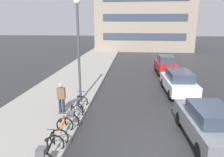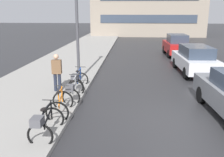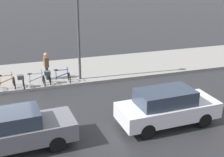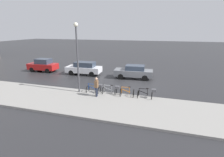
{
  "view_description": "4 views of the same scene",
  "coord_description": "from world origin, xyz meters",
  "px_view_note": "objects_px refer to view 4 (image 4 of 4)",
  "views": [
    {
      "loc": [
        -1.12,
        -7.91,
        4.77
      ],
      "look_at": [
        -2.37,
        4.58,
        1.51
      ],
      "focal_mm": 35.0,
      "sensor_mm": 36.0,
      "label": 1
    },
    {
      "loc": [
        -1.62,
        -7.63,
        3.47
      ],
      "look_at": [
        -2.41,
        2.09,
        0.84
      ],
      "focal_mm": 40.0,
      "sensor_mm": 36.0,
      "label": 2
    },
    {
      "loc": [
        12.72,
        0.9,
        6.67
      ],
      "look_at": [
        -1.7,
        5.47,
        0.95
      ],
      "focal_mm": 50.0,
      "sensor_mm": 36.0,
      "label": 3
    },
    {
      "loc": [
        -17.4,
        -2.63,
        5.52
      ],
      "look_at": [
        -2.05,
        1.95,
        0.96
      ],
      "focal_mm": 28.0,
      "sensor_mm": 36.0,
      "label": 4
    }
  ],
  "objects_px": {
    "car_red": "(43,65)",
    "pedestrian": "(96,86)",
    "bicycle_third": "(111,90)",
    "bicycle_farthest": "(95,89)",
    "car_white": "(84,68)",
    "bicycle_nearest": "(147,94)",
    "bicycle_second": "(127,93)",
    "car_grey": "(134,72)",
    "streetlamp": "(77,51)"
  },
  "relations": [
    {
      "from": "bicycle_second",
      "to": "bicycle_farthest",
      "type": "xyz_separation_m",
      "value": [
        -0.02,
        2.85,
        0.08
      ]
    },
    {
      "from": "bicycle_nearest",
      "to": "car_red",
      "type": "distance_m",
      "value": 15.48
    },
    {
      "from": "car_white",
      "to": "streetlamp",
      "type": "relative_size",
      "value": 0.73
    },
    {
      "from": "car_red",
      "to": "pedestrian",
      "type": "xyz_separation_m",
      "value": [
        -6.72,
        -10.3,
        0.14
      ]
    },
    {
      "from": "bicycle_third",
      "to": "streetlamp",
      "type": "distance_m",
      "value": 4.33
    },
    {
      "from": "car_white",
      "to": "streetlamp",
      "type": "height_order",
      "value": "streetlamp"
    },
    {
      "from": "car_red",
      "to": "bicycle_third",
      "type": "bearing_deg",
      "value": -117.22
    },
    {
      "from": "bicycle_second",
      "to": "bicycle_third",
      "type": "distance_m",
      "value": 1.4
    },
    {
      "from": "bicycle_nearest",
      "to": "car_grey",
      "type": "xyz_separation_m",
      "value": [
        5.92,
        2.1,
        0.29
      ]
    },
    {
      "from": "car_grey",
      "to": "car_white",
      "type": "relative_size",
      "value": 1.01
    },
    {
      "from": "bicycle_second",
      "to": "bicycle_nearest",
      "type": "bearing_deg",
      "value": -88.51
    },
    {
      "from": "bicycle_nearest",
      "to": "streetlamp",
      "type": "relative_size",
      "value": 0.24
    },
    {
      "from": "bicycle_third",
      "to": "streetlamp",
      "type": "height_order",
      "value": "streetlamp"
    },
    {
      "from": "pedestrian",
      "to": "streetlamp",
      "type": "height_order",
      "value": "streetlamp"
    },
    {
      "from": "bicycle_second",
      "to": "car_grey",
      "type": "height_order",
      "value": "car_grey"
    },
    {
      "from": "bicycle_nearest",
      "to": "bicycle_farthest",
      "type": "xyz_separation_m",
      "value": [
        -0.06,
        4.47,
        -0.01
      ]
    },
    {
      "from": "bicycle_third",
      "to": "car_red",
      "type": "relative_size",
      "value": 0.38
    },
    {
      "from": "bicycle_third",
      "to": "bicycle_farthest",
      "type": "height_order",
      "value": "bicycle_farthest"
    },
    {
      "from": "pedestrian",
      "to": "car_red",
      "type": "bearing_deg",
      "value": 56.9
    },
    {
      "from": "bicycle_farthest",
      "to": "bicycle_second",
      "type": "bearing_deg",
      "value": -89.67
    },
    {
      "from": "bicycle_second",
      "to": "pedestrian",
      "type": "distance_m",
      "value": 2.59
    },
    {
      "from": "pedestrian",
      "to": "car_white",
      "type": "bearing_deg",
      "value": 32.61
    },
    {
      "from": "bicycle_third",
      "to": "pedestrian",
      "type": "relative_size",
      "value": 0.83
    },
    {
      "from": "bicycle_farthest",
      "to": "car_white",
      "type": "relative_size",
      "value": 0.32
    },
    {
      "from": "bicycle_nearest",
      "to": "bicycle_farthest",
      "type": "relative_size",
      "value": 1.01
    },
    {
      "from": "bicycle_nearest",
      "to": "car_red",
      "type": "bearing_deg",
      "value": 67.69
    },
    {
      "from": "bicycle_nearest",
      "to": "car_grey",
      "type": "distance_m",
      "value": 6.29
    },
    {
      "from": "bicycle_nearest",
      "to": "pedestrian",
      "type": "height_order",
      "value": "pedestrian"
    },
    {
      "from": "car_white",
      "to": "streetlamp",
      "type": "xyz_separation_m",
      "value": [
        -6.22,
        -2.47,
        2.9
      ]
    },
    {
      "from": "streetlamp",
      "to": "bicycle_second",
      "type": "bearing_deg",
      "value": -86.42
    },
    {
      "from": "bicycle_farthest",
      "to": "bicycle_nearest",
      "type": "bearing_deg",
      "value": -89.25
    },
    {
      "from": "bicycle_second",
      "to": "pedestrian",
      "type": "xyz_separation_m",
      "value": [
        -0.8,
        2.4,
        0.58
      ]
    },
    {
      "from": "car_grey",
      "to": "pedestrian",
      "type": "distance_m",
      "value": 7.03
    },
    {
      "from": "bicycle_second",
      "to": "car_white",
      "type": "xyz_separation_m",
      "value": [
        5.96,
        6.72,
        0.41
      ]
    },
    {
      "from": "bicycle_farthest",
      "to": "streetlamp",
      "type": "distance_m",
      "value": 3.53
    },
    {
      "from": "bicycle_third",
      "to": "streetlamp",
      "type": "xyz_separation_m",
      "value": [
        -0.37,
        2.85,
        3.24
      ]
    },
    {
      "from": "bicycle_second",
      "to": "bicycle_farthest",
      "type": "bearing_deg",
      "value": 90.33
    },
    {
      "from": "bicycle_farthest",
      "to": "pedestrian",
      "type": "height_order",
      "value": "pedestrian"
    },
    {
      "from": "car_red",
      "to": "streetlamp",
      "type": "distance_m",
      "value": 10.85
    },
    {
      "from": "car_grey",
      "to": "car_red",
      "type": "relative_size",
      "value": 1.15
    },
    {
      "from": "bicycle_nearest",
      "to": "streetlamp",
      "type": "height_order",
      "value": "streetlamp"
    },
    {
      "from": "bicycle_nearest",
      "to": "bicycle_farthest",
      "type": "distance_m",
      "value": 4.47
    },
    {
      "from": "bicycle_third",
      "to": "car_red",
      "type": "xyz_separation_m",
      "value": [
        5.81,
        11.3,
        0.37
      ]
    },
    {
      "from": "bicycle_third",
      "to": "streetlamp",
      "type": "bearing_deg",
      "value": 97.42
    },
    {
      "from": "bicycle_second",
      "to": "car_white",
      "type": "distance_m",
      "value": 8.99
    },
    {
      "from": "bicycle_nearest",
      "to": "car_white",
      "type": "xyz_separation_m",
      "value": [
        5.92,
        8.34,
        0.33
      ]
    },
    {
      "from": "bicycle_farthest",
      "to": "streetlamp",
      "type": "bearing_deg",
      "value": 100.07
    },
    {
      "from": "bicycle_second",
      "to": "car_grey",
      "type": "bearing_deg",
      "value": 4.58
    },
    {
      "from": "car_grey",
      "to": "car_red",
      "type": "xyz_separation_m",
      "value": [
        -0.05,
        12.22,
        0.06
      ]
    },
    {
      "from": "bicycle_nearest",
      "to": "car_grey",
      "type": "height_order",
      "value": "car_grey"
    }
  ]
}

